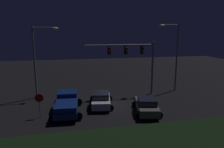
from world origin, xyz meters
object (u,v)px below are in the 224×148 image
(stop_sign, at_px, (39,101))
(pickup_truck, at_px, (67,102))
(traffic_signal_gantry, at_px, (134,55))
(street_lamp_right, at_px, (174,50))
(car_sedan, at_px, (101,99))
(street_lamp_left, at_px, (39,53))
(car_sedan_far, at_px, (147,105))

(stop_sign, bearing_deg, pickup_truck, 17.40)
(traffic_signal_gantry, relative_size, street_lamp_right, 0.96)
(stop_sign, bearing_deg, car_sedan, 17.21)
(car_sedan, xyz_separation_m, traffic_signal_gantry, (4.48, 3.14, 4.16))
(traffic_signal_gantry, height_order, street_lamp_right, street_lamp_right)
(street_lamp_right, bearing_deg, stop_sign, -160.05)
(street_lamp_left, bearing_deg, traffic_signal_gantry, -6.88)
(car_sedan, bearing_deg, stop_sign, 116.97)
(car_sedan, distance_m, street_lamp_right, 11.77)
(traffic_signal_gantry, distance_m, stop_sign, 11.94)
(stop_sign, bearing_deg, street_lamp_left, 94.12)
(car_sedan_far, bearing_deg, pickup_truck, 89.64)
(car_sedan, relative_size, stop_sign, 2.08)
(car_sedan_far, bearing_deg, traffic_signal_gantry, 7.18)
(pickup_truck, height_order, car_sedan, pickup_truck)
(pickup_truck, height_order, traffic_signal_gantry, traffic_signal_gantry)
(traffic_signal_gantry, distance_m, street_lamp_left, 10.87)
(pickup_truck, bearing_deg, street_lamp_right, -65.66)
(street_lamp_left, height_order, street_lamp_right, street_lamp_right)
(street_lamp_left, bearing_deg, pickup_truck, -62.69)
(car_sedan_far, relative_size, traffic_signal_gantry, 0.56)
(street_lamp_left, height_order, stop_sign, street_lamp_left)
(car_sedan, bearing_deg, traffic_signal_gantry, -45.16)
(street_lamp_right, distance_m, stop_sign, 17.36)
(car_sedan_far, bearing_deg, car_sedan, 67.43)
(street_lamp_left, distance_m, stop_sign, 7.26)
(car_sedan, xyz_separation_m, stop_sign, (-5.86, -1.82, 0.82))
(pickup_truck, xyz_separation_m, street_lamp_right, (13.52, 5.03, 4.40))
(car_sedan, height_order, stop_sign, stop_sign)
(pickup_truck, distance_m, stop_sign, 2.57)
(car_sedan, relative_size, street_lamp_left, 0.56)
(car_sedan_far, bearing_deg, street_lamp_right, -29.85)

